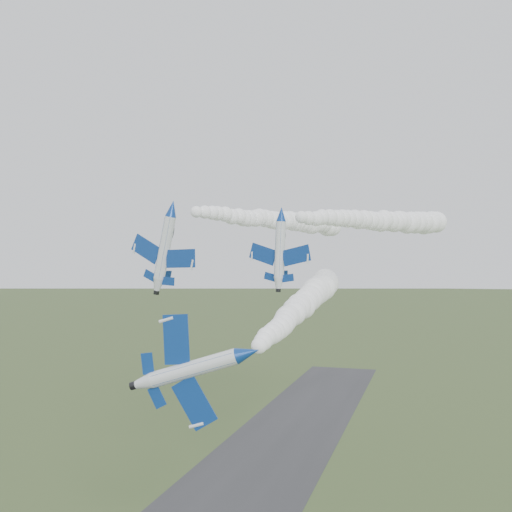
# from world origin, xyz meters

# --- Properties ---
(runway) EXTENTS (24.00, 260.00, 0.04)m
(runway) POSITION_xyz_m (0.00, 30.00, 0.02)
(runway) COLOR #2F2F32
(runway) RESTS_ON ground
(jet_lead) EXTENTS (4.37, 14.39, 11.37)m
(jet_lead) POSITION_xyz_m (13.70, -0.84, 29.51)
(jet_lead) COLOR silver
(smoke_trail_jet_lead) EXTENTS (12.72, 64.03, 5.45)m
(smoke_trail_jet_lead) POSITION_xyz_m (11.58, 34.70, 32.12)
(smoke_trail_jet_lead) COLOR white
(jet_pair_left) EXTENTS (11.63, 14.00, 4.12)m
(jet_pair_left) POSITION_xyz_m (-4.50, 19.55, 46.66)
(jet_pair_left) COLOR silver
(smoke_trail_jet_pair_left) EXTENTS (17.16, 57.66, 4.65)m
(smoke_trail_jet_pair_left) POSITION_xyz_m (2.89, 51.64, 47.27)
(smoke_trail_jet_pair_left) COLOR white
(jet_pair_right) EXTENTS (9.81, 11.37, 2.89)m
(jet_pair_right) POSITION_xyz_m (11.86, 19.50, 45.40)
(jet_pair_right) COLOR silver
(smoke_trail_jet_pair_right) EXTENTS (23.41, 58.60, 4.71)m
(smoke_trail_jet_pair_right) POSITION_xyz_m (22.95, 50.49, 46.57)
(smoke_trail_jet_pair_right) COLOR white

